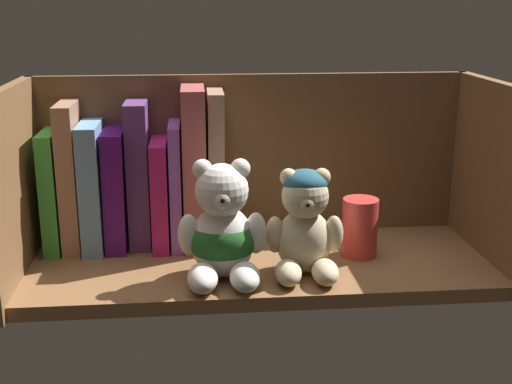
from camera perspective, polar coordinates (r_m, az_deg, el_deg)
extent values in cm
cube|color=brown|center=(99.77, 0.36, -6.33)|extent=(66.24, 25.37, 2.00)
cube|color=brown|center=(108.42, -0.34, 2.63)|extent=(68.64, 1.20, 27.63)
cube|color=brown|center=(98.27, -19.71, 0.24)|extent=(1.60, 27.77, 27.63)
cube|color=brown|center=(104.53, 19.21, 1.21)|extent=(1.60, 27.77, 27.63)
cube|color=green|center=(107.55, -16.54, 0.34)|extent=(2.37, 13.56, 18.17)
cube|color=#9D6E54|center=(106.52, -15.15, 1.45)|extent=(2.64, 13.29, 22.30)
cube|color=#638CB1|center=(106.39, -13.42, 0.73)|extent=(3.03, 14.68, 19.34)
cube|color=#4B1067|center=(106.12, -11.60, 0.49)|extent=(3.24, 13.41, 18.24)
cube|color=#5B346E|center=(105.27, -9.79, 1.59)|extent=(3.22, 10.42, 22.22)
cube|color=#B01B63|center=(105.82, -8.02, 0.13)|extent=(2.47, 14.29, 16.49)
cube|color=#9751B8|center=(105.39, -6.74, 0.84)|extent=(1.70, 13.86, 19.05)
cube|color=#AC4F4F|center=(104.68, -5.22, 2.29)|extent=(3.42, 14.73, 24.41)
cube|color=#99725C|center=(104.81, -3.46, 2.16)|extent=(2.63, 12.29, 23.78)
ellipsoid|color=white|center=(92.53, -2.84, -4.18)|extent=(8.57, 7.86, 10.08)
sphere|color=white|center=(89.74, -2.90, 0.15)|extent=(7.17, 7.17, 7.17)
sphere|color=white|center=(89.48, -4.54, 1.93)|extent=(2.69, 2.69, 2.69)
sphere|color=white|center=(89.59, -1.33, 1.99)|extent=(2.69, 2.69, 2.69)
sphere|color=white|center=(87.42, -2.85, -0.58)|extent=(2.69, 2.69, 2.69)
sphere|color=black|center=(86.50, -2.84, -0.71)|extent=(0.94, 0.94, 0.94)
ellipsoid|color=white|center=(89.27, -4.52, -7.24)|extent=(4.17, 6.80, 3.58)
ellipsoid|color=white|center=(89.39, -0.94, -7.15)|extent=(4.17, 6.80, 3.58)
ellipsoid|color=white|center=(91.64, -5.69, -3.61)|extent=(2.97, 2.97, 5.82)
ellipsoid|color=white|center=(91.83, -0.01, -3.48)|extent=(2.97, 2.97, 5.82)
ellipsoid|color=#255F23|center=(92.44, -2.85, -4.03)|extent=(9.27, 8.57, 7.06)
ellipsoid|color=beige|center=(94.36, 4.05, -4.12)|extent=(7.70, 7.06, 9.05)
sphere|color=beige|center=(91.83, 4.16, -0.32)|extent=(6.44, 6.44, 6.44)
sphere|color=beige|center=(91.38, 2.76, 1.26)|extent=(2.41, 2.41, 2.41)
sphere|color=beige|center=(91.86, 5.56, 1.28)|extent=(2.41, 2.41, 2.41)
sphere|color=beige|center=(89.77, 4.31, -0.97)|extent=(2.41, 2.41, 2.41)
sphere|color=black|center=(88.95, 4.37, -1.09)|extent=(0.84, 0.84, 0.84)
ellipsoid|color=beige|center=(91.22, 2.73, -6.80)|extent=(3.98, 6.24, 3.22)
ellipsoid|color=beige|center=(91.75, 5.85, -6.73)|extent=(3.98, 6.24, 3.22)
ellipsoid|color=beige|center=(93.21, 1.60, -3.60)|extent=(2.77, 2.77, 5.23)
ellipsoid|color=beige|center=(94.06, 6.57, -3.52)|extent=(2.77, 2.77, 5.23)
ellipsoid|color=#265569|center=(91.78, 4.15, 0.82)|extent=(6.12, 6.12, 3.54)
cylinder|color=#C63833|center=(101.10, 8.73, -2.97)|extent=(5.28, 5.28, 8.74)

